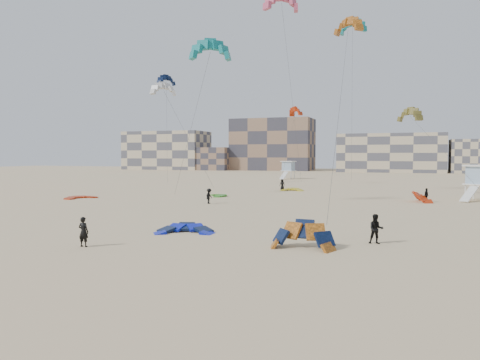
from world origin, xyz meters
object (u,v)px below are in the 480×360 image
(kite_ground_blue, at_px, (185,233))
(lifeguard_tower_near, at_px, (480,183))
(kite_ground_orange, at_px, (302,249))
(kitesurfer_main, at_px, (83,232))

(kite_ground_blue, bearing_deg, lifeguard_tower_near, 37.39)
(kite_ground_orange, bearing_deg, kite_ground_blue, 165.20)
(lifeguard_tower_near, bearing_deg, kite_ground_blue, -95.29)
(kitesurfer_main, xyz_separation_m, lifeguard_tower_near, (26.28, 39.47, 1.20))
(kite_ground_blue, height_order, kite_ground_orange, kite_ground_orange)
(lifeguard_tower_near, bearing_deg, kitesurfer_main, -94.18)
(kitesurfer_main, distance_m, lifeguard_tower_near, 47.44)
(kite_ground_orange, relative_size, kitesurfer_main, 2.14)
(kite_ground_orange, bearing_deg, kitesurfer_main, -160.75)
(kite_ground_blue, xyz_separation_m, kite_ground_orange, (8.94, -2.73, 0.00))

